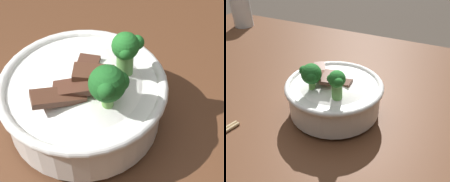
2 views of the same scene
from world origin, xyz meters
The scene contains 3 objects.
dining_table centered at (0.00, 0.00, 0.71)m, with size 1.26×1.00×0.82m.
rice_bowl centered at (-0.14, -0.02, 0.87)m, with size 0.20×0.20×0.13m.
drinking_glass centered at (0.44, -0.37, 0.87)m, with size 0.08×0.08×0.12m.
Camera 2 is at (-0.34, 0.36, 1.16)m, focal length 39.82 mm.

